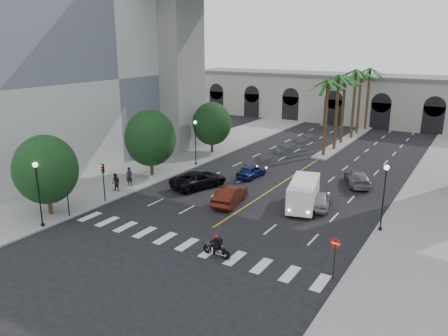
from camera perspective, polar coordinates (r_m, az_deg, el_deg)
ground at (r=33.14m, az=-3.33°, el=-8.96°), size 140.00×140.00×0.00m
sidewalk_left at (r=52.91m, az=-7.50°, el=0.71°), size 8.00×100.00×0.15m
sidewalk_right at (r=42.04m, az=26.54°, el=-5.04°), size 8.00×100.00×0.15m
median at (r=66.39m, az=15.64°, el=3.44°), size 2.00×24.00×0.20m
building_left at (r=57.50m, az=-19.41°, el=11.55°), size 16.50×32.50×20.60m
pier_building at (r=82.01m, az=19.22°, el=8.44°), size 71.00×10.50×8.50m
palm_a at (r=55.55m, az=13.41°, el=10.63°), size 3.20×3.20×10.30m
palm_b at (r=59.30m, az=14.77°, el=11.13°), size 3.20×3.20×10.60m
palm_c at (r=63.24m, az=15.56°, el=10.94°), size 3.20×3.20×10.10m
palm_d at (r=66.94m, az=16.88°, el=11.73°), size 3.20×3.20×10.90m
palm_e at (r=70.90m, az=17.51°, el=11.52°), size 3.20×3.20×10.40m
palm_f at (r=74.69m, az=18.53°, el=11.84°), size 3.20×3.20×10.70m
street_tree_near at (r=38.45m, az=-22.26°, el=-0.19°), size 5.20×5.20×6.89m
street_tree_mid at (r=46.96m, az=-9.59°, el=3.85°), size 5.44×5.44×7.21m
street_tree_far at (r=56.44m, az=-1.59°, el=5.81°), size 5.04×5.04×6.68m
lamp_post_left_near at (r=36.32m, az=-23.10°, el=-2.53°), size 0.40×0.40×5.35m
lamp_post_left_far at (r=50.82m, az=-3.75°, el=3.83°), size 0.40×0.40×5.35m
lamp_post_right at (r=34.83m, az=20.18°, el=-2.99°), size 0.40×0.40×5.35m
traffic_signal_near at (r=37.86m, az=-19.86°, el=-2.58°), size 0.25×0.18×3.65m
traffic_signal_far at (r=40.32m, az=-15.50°, el=-1.07°), size 0.25×0.18×3.65m
motorcycle_rider at (r=29.95m, az=-0.88°, el=-10.25°), size 2.25×0.61×1.62m
car_a at (r=39.19m, az=12.38°, el=-4.07°), size 2.77×4.70×1.50m
car_b at (r=39.17m, az=0.81°, el=-3.58°), size 2.58×5.22×1.64m
car_c at (r=43.66m, az=-3.30°, el=-1.51°), size 4.49×6.44×1.63m
car_d at (r=46.29m, az=17.03°, el=-1.26°), size 4.05×5.61×1.51m
car_e at (r=46.87m, az=3.59°, el=-0.41°), size 1.92×4.22×1.40m
cargo_van at (r=38.59m, az=10.35°, el=-3.26°), size 3.53×6.22×2.50m
pedestrian_a at (r=44.60m, az=-12.25°, el=-1.08°), size 0.80×0.63×1.92m
pedestrian_b at (r=43.23m, az=-13.94°, el=-1.84°), size 0.87×0.68×1.79m
do_not_enter_sign at (r=27.60m, az=14.31°, el=-10.29°), size 0.67×0.10×2.75m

